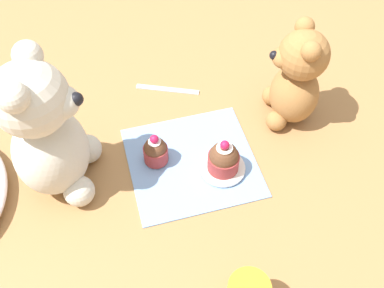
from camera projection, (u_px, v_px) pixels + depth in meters
The scene contains 8 objects.
ground_plane at pixel (192, 162), 0.84m from camera, with size 4.00×4.00×0.00m, color #9E7042.
knitted_placemat at pixel (192, 162), 0.83m from camera, with size 0.22×0.23×0.01m, color #7A9ED1.
teddy_bear_cream at pixel (47, 133), 0.72m from camera, with size 0.17×0.16×0.27m.
teddy_bear_tan at pixel (296, 79), 0.83m from camera, with size 0.13×0.12×0.21m.
cupcake_near_cream_bear at pixel (155, 151), 0.81m from camera, with size 0.05×0.05×0.07m.
saucer_plate at pixel (223, 168), 0.82m from camera, with size 0.08×0.08×0.01m, color white.
cupcake_near_tan_bear at pixel (224, 158), 0.80m from camera, with size 0.06×0.06×0.07m.
teaspoon at pixel (166, 89), 0.95m from camera, with size 0.14×0.01×0.01m, color silver.
Camera 1 is at (-0.47, 0.13, 0.68)m, focal length 42.00 mm.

